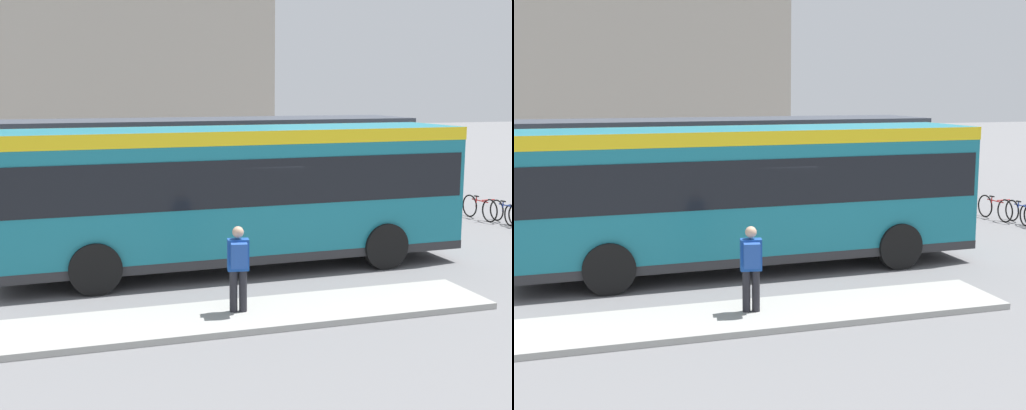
# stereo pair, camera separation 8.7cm
# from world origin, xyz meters

# --- Properties ---
(ground_plane) EXTENTS (120.00, 120.00, 0.00)m
(ground_plane) POSITION_xyz_m (0.00, 0.00, 0.00)
(ground_plane) COLOR slate
(curb_island) EXTENTS (9.40, 1.80, 0.12)m
(curb_island) POSITION_xyz_m (-0.76, -3.65, 0.06)
(curb_island) COLOR #9E9E99
(curb_island) RESTS_ON ground_plane
(city_bus) EXTENTS (10.80, 2.79, 3.28)m
(city_bus) POSITION_xyz_m (0.01, 0.00, 1.91)
(city_bus) COLOR #197284
(city_bus) RESTS_ON ground_plane
(pedestrian_waiting) EXTENTS (0.42, 0.46, 1.60)m
(pedestrian_waiting) POSITION_xyz_m (-0.94, -3.59, 1.04)
(pedestrian_waiting) COLOR #232328
(pedestrian_waiting) RESTS_ON curb_island
(bicycle_blue) EXTENTS (0.48, 1.61, 0.70)m
(bicycle_blue) POSITION_xyz_m (9.63, 2.82, 0.35)
(bicycle_blue) COLOR black
(bicycle_blue) RESTS_ON ground_plane
(bicycle_red) EXTENTS (0.48, 1.75, 0.75)m
(bicycle_red) POSITION_xyz_m (9.24, 3.65, 0.38)
(bicycle_red) COLOR black
(bicycle_red) RESTS_ON ground_plane
(station_shelter) EXTENTS (13.68, 2.97, 3.21)m
(station_shelter) POSITION_xyz_m (0.75, 6.46, 3.09)
(station_shelter) COLOR #383D47
(station_shelter) RESTS_ON ground_plane
(station_building) EXTENTS (20.35, 10.35, 11.82)m
(station_building) POSITION_xyz_m (-2.14, 25.56, 5.91)
(station_building) COLOR #B2A899
(station_building) RESTS_ON ground_plane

